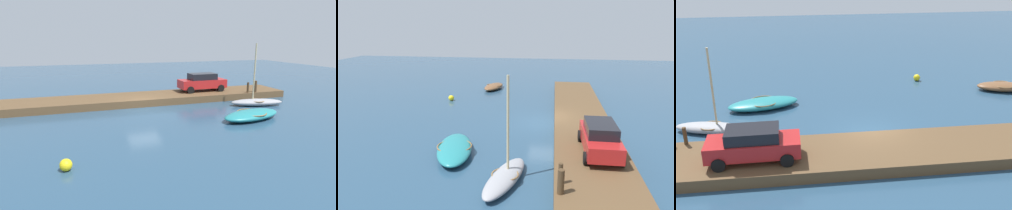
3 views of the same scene
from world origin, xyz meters
The scene contains 8 objects.
ground_plane centered at (0.00, 0.00, 0.00)m, with size 84.00×84.00×0.00m, color navy.
dock_platform centered at (0.00, -2.55, 0.30)m, with size 27.46×3.86×0.60m, color brown.
motorboat_teal centered at (-6.37, 4.98, 0.32)m, with size 4.94×2.92×0.63m.
rowboat_grey centered at (-9.15, 1.64, 0.34)m, with size 4.45×2.15×5.04m.
rowboat_brown centered at (11.17, 6.12, 0.31)m, with size 4.01×2.33×0.61m.
mooring_post_mid_west centered at (-9.93, -0.86, 1.07)m, with size 0.20×0.20×0.94m, color #47331E.
parked_car centered at (-6.30, -2.93, 1.45)m, with size 4.41×1.96×1.65m.
marker_buoy centered at (5.49, 9.16, 0.26)m, with size 0.53×0.53×0.53m, color yellow.
Camera 3 is at (-4.22, -19.70, 10.12)m, focal length 41.92 mm.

